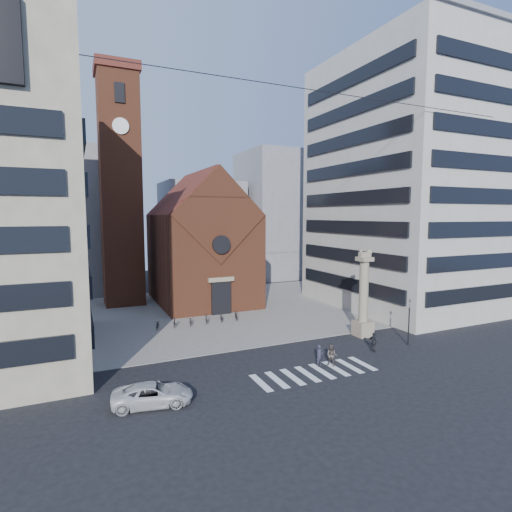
{
  "coord_description": "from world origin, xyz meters",
  "views": [
    {
      "loc": [
        -15.65,
        -27.91,
        11.98
      ],
      "look_at": [
        0.6,
        8.0,
        7.93
      ],
      "focal_mm": 28.0,
      "sensor_mm": 36.0,
      "label": 1
    }
  ],
  "objects_px": {
    "traffic_light": "(409,321)",
    "scooter_0": "(158,324)",
    "pedestrian_2": "(374,342)",
    "white_car": "(153,394)",
    "pedestrian_1": "(332,356)",
    "lion_column": "(363,302)",
    "pedestrian_0": "(320,356)"
  },
  "relations": [
    {
      "from": "lion_column",
      "to": "white_car",
      "type": "relative_size",
      "value": 1.73
    },
    {
      "from": "pedestrian_2",
      "to": "scooter_0",
      "type": "height_order",
      "value": "pedestrian_2"
    },
    {
      "from": "pedestrian_2",
      "to": "traffic_light",
      "type": "bearing_deg",
      "value": -96.45
    },
    {
      "from": "lion_column",
      "to": "traffic_light",
      "type": "relative_size",
      "value": 2.02
    },
    {
      "from": "lion_column",
      "to": "traffic_light",
      "type": "bearing_deg",
      "value": -63.54
    },
    {
      "from": "traffic_light",
      "to": "pedestrian_0",
      "type": "xyz_separation_m",
      "value": [
        -10.4,
        -1.04,
        -1.42
      ]
    },
    {
      "from": "white_car",
      "to": "pedestrian_1",
      "type": "distance_m",
      "value": 14.14
    },
    {
      "from": "pedestrian_2",
      "to": "scooter_0",
      "type": "relative_size",
      "value": 0.99
    },
    {
      "from": "pedestrian_0",
      "to": "lion_column",
      "type": "bearing_deg",
      "value": 16.2
    },
    {
      "from": "traffic_light",
      "to": "pedestrian_2",
      "type": "distance_m",
      "value": 4.42
    },
    {
      "from": "lion_column",
      "to": "white_car",
      "type": "bearing_deg",
      "value": -164.01
    },
    {
      "from": "pedestrian_2",
      "to": "pedestrian_0",
      "type": "bearing_deg",
      "value": 89.69
    },
    {
      "from": "lion_column",
      "to": "scooter_0",
      "type": "relative_size",
      "value": 4.99
    },
    {
      "from": "pedestrian_1",
      "to": "scooter_0",
      "type": "distance_m",
      "value": 19.37
    },
    {
      "from": "white_car",
      "to": "scooter_0",
      "type": "distance_m",
      "value": 17.29
    },
    {
      "from": "lion_column",
      "to": "white_car",
      "type": "height_order",
      "value": "lion_column"
    },
    {
      "from": "pedestrian_0",
      "to": "pedestrian_1",
      "type": "xyz_separation_m",
      "value": [
        0.88,
        -0.39,
        0.0
      ]
    },
    {
      "from": "traffic_light",
      "to": "white_car",
      "type": "distance_m",
      "value": 23.8
    },
    {
      "from": "lion_column",
      "to": "scooter_0",
      "type": "bearing_deg",
      "value": 149.48
    },
    {
      "from": "traffic_light",
      "to": "pedestrian_1",
      "type": "height_order",
      "value": "traffic_light"
    },
    {
      "from": "white_car",
      "to": "pedestrian_1",
      "type": "bearing_deg",
      "value": -76.4
    },
    {
      "from": "traffic_light",
      "to": "scooter_0",
      "type": "height_order",
      "value": "traffic_light"
    },
    {
      "from": "pedestrian_1",
      "to": "scooter_0",
      "type": "height_order",
      "value": "pedestrian_1"
    },
    {
      "from": "traffic_light",
      "to": "pedestrian_1",
      "type": "xyz_separation_m",
      "value": [
        -9.52,
        -1.44,
        -1.41
      ]
    },
    {
      "from": "traffic_light",
      "to": "scooter_0",
      "type": "bearing_deg",
      "value": 143.89
    },
    {
      "from": "traffic_light",
      "to": "white_car",
      "type": "xyz_separation_m",
      "value": [
        -23.64,
        -2.21,
        -1.59
      ]
    },
    {
      "from": "lion_column",
      "to": "pedestrian_2",
      "type": "bearing_deg",
      "value": -117.85
    },
    {
      "from": "pedestrian_1",
      "to": "white_car",
      "type": "bearing_deg",
      "value": -126.86
    },
    {
      "from": "pedestrian_2",
      "to": "scooter_0",
      "type": "distance_m",
      "value": 21.86
    },
    {
      "from": "pedestrian_1",
      "to": "pedestrian_2",
      "type": "relative_size",
      "value": 1.01
    },
    {
      "from": "white_car",
      "to": "pedestrian_0",
      "type": "relative_size",
      "value": 2.88
    },
    {
      "from": "white_car",
      "to": "pedestrian_2",
      "type": "distance_m",
      "value": 19.57
    }
  ]
}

